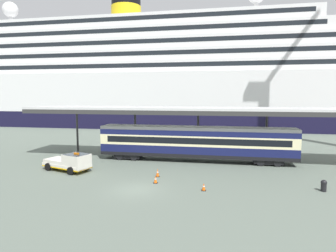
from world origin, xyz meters
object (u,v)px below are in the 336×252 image
cruise_ship (125,79)px  quay_bollard (324,185)px  traffic_cone_far (158,173)px  traffic_cone_near (204,187)px  service_truck (70,162)px  train_carriage (196,142)px  traffic_cone_mid (155,180)px

cruise_ship → quay_bollard: cruise_ship is taller
traffic_cone_far → traffic_cone_near: bearing=-35.7°
service_truck → traffic_cone_far: 9.29m
traffic_cone_near → quay_bollard: bearing=9.7°
train_carriage → traffic_cone_mid: size_ratio=34.14×
train_carriage → service_truck: bearing=-150.0°
traffic_cone_far → quay_bollard: size_ratio=0.81×
traffic_cone_near → service_truck: bearing=165.4°
service_truck → quay_bollard: service_truck is taller
traffic_cone_mid → traffic_cone_far: size_ratio=0.85×
train_carriage → service_truck: 14.16m
traffic_cone_mid → quay_bollard: (13.95, 0.39, 0.19)m
train_carriage → traffic_cone_mid: train_carriage is taller
traffic_cone_far → traffic_cone_mid: bearing=-82.3°
cruise_ship → traffic_cone_mid: size_ratio=180.87×
service_truck → traffic_cone_mid: size_ratio=8.37×
traffic_cone_near → quay_bollard: size_ratio=0.66×
service_truck → traffic_cone_mid: 9.86m
traffic_cone_far → quay_bollard: bearing=-6.7°
service_truck → train_carriage: bearing=30.0°
cruise_ship → service_truck: size_ratio=21.61×
cruise_ship → train_carriage: size_ratio=5.30×
cruise_ship → train_carriage: cruise_ship is taller
cruise_ship → train_carriage: (23.29, -42.02, -9.92)m
traffic_cone_mid → traffic_cone_near: bearing=-16.0°
cruise_ship → quay_bollard: (34.58, -51.06, -11.71)m
train_carriage → cruise_ship: bearing=119.0°
traffic_cone_near → traffic_cone_mid: traffic_cone_mid is taller
traffic_cone_mid → traffic_cone_far: 2.10m
service_truck → traffic_cone_mid: bearing=-14.0°
traffic_cone_far → quay_bollard: quay_bollard is taller
service_truck → traffic_cone_mid: (9.54, -2.37, -0.66)m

